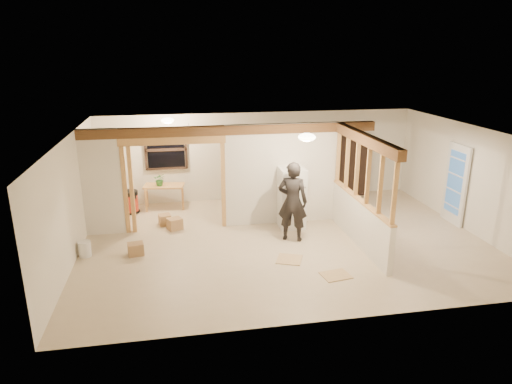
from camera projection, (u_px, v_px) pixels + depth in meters
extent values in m
cube|color=#C6B093|center=(284.00, 241.00, 10.42)|extent=(9.00, 6.50, 0.01)
cube|color=white|center=(287.00, 132.00, 9.66)|extent=(9.00, 6.50, 0.01)
cube|color=silver|center=(259.00, 156.00, 13.09)|extent=(9.00, 0.01, 2.50)
cube|color=silver|center=(336.00, 250.00, 6.99)|extent=(9.00, 0.01, 2.50)
cube|color=silver|center=(71.00, 200.00, 9.28)|extent=(0.01, 6.50, 2.50)
cube|color=silver|center=(470.00, 179.00, 10.80)|extent=(0.01, 6.50, 2.50)
cube|color=silver|center=(102.00, 183.00, 10.48)|extent=(0.90, 0.12, 2.50)
cube|color=silver|center=(282.00, 174.00, 11.20)|extent=(2.80, 0.12, 2.50)
cube|color=tan|center=(175.00, 185.00, 10.80)|extent=(2.46, 0.14, 2.20)
cube|color=brown|center=(233.00, 130.00, 10.66)|extent=(7.00, 0.18, 0.22)
cube|color=brown|center=(365.00, 139.00, 9.59)|extent=(0.18, 3.30, 0.22)
cube|color=silver|center=(359.00, 222.00, 10.16)|extent=(0.12, 3.20, 1.00)
cube|color=tan|center=(362.00, 172.00, 9.81)|extent=(0.14, 3.20, 1.32)
cube|color=black|center=(166.00, 150.00, 12.48)|extent=(1.12, 0.10, 1.10)
cube|color=white|center=(456.00, 184.00, 11.24)|extent=(0.12, 0.86, 2.00)
ellipsoid|color=#FFEABF|center=(307.00, 137.00, 9.25)|extent=(0.36, 0.36, 0.16)
ellipsoid|color=#FFEABF|center=(167.00, 120.00, 11.41)|extent=(0.32, 0.32, 0.14)
ellipsoid|color=#FFD88C|center=(189.00, 137.00, 10.92)|extent=(0.07, 0.07, 0.07)
cube|color=white|center=(292.00, 198.00, 11.05)|extent=(0.61, 0.59, 1.48)
imported|color=black|center=(293.00, 202.00, 10.23)|extent=(0.79, 0.67, 1.84)
cube|color=tan|center=(165.00, 197.00, 12.45)|extent=(1.13, 0.68, 0.67)
imported|color=#2A612E|center=(160.00, 179.00, 12.23)|extent=(0.34, 0.30, 0.35)
cylinder|color=#B32D18|center=(130.00, 202.00, 12.12)|extent=(0.52, 0.52, 0.62)
cube|color=black|center=(353.00, 165.00, 13.46)|extent=(0.90, 0.30, 1.80)
cylinder|color=silver|center=(85.00, 249.00, 9.60)|extent=(0.34, 0.34, 0.34)
cube|color=#AB8153|center=(175.00, 224.00, 11.05)|extent=(0.41, 0.39, 0.28)
cube|color=#AB8153|center=(165.00, 220.00, 11.35)|extent=(0.33, 0.33, 0.26)
cube|color=#AB8153|center=(136.00, 249.00, 9.68)|extent=(0.36, 0.31, 0.26)
cube|color=tan|center=(289.00, 259.00, 9.48)|extent=(0.65, 0.65, 0.02)
cube|color=tan|center=(336.00, 275.00, 8.82)|extent=(0.60, 0.51, 0.02)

